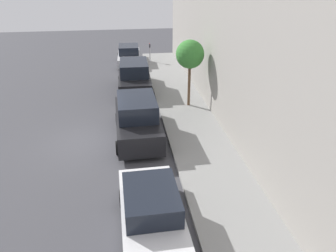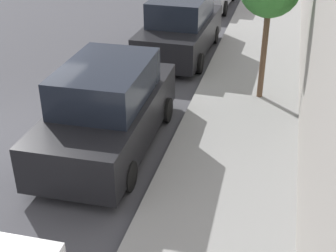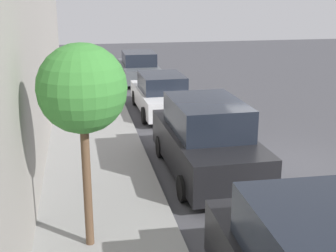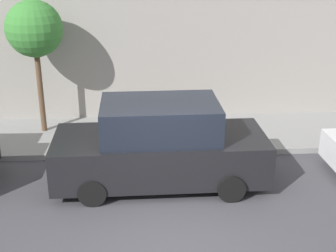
% 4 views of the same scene
% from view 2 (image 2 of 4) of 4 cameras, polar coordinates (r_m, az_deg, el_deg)
% --- Properties ---
extents(ground_plane, '(60.00, 60.00, 0.00)m').
position_cam_2_polar(ground_plane, '(11.62, -17.10, -1.20)').
color(ground_plane, '#424247').
extents(sidewalk, '(2.79, 32.00, 0.15)m').
position_cam_2_polar(sidewalk, '(10.12, 7.56, -4.29)').
color(sidewalk, gray).
rests_on(sidewalk, ground_plane).
extents(parked_suv_third, '(2.08, 4.83, 1.98)m').
position_cam_2_polar(parked_suv_third, '(10.37, -7.33, 2.05)').
color(parked_suv_third, black).
rests_on(parked_suv_third, ground_plane).
extents(parked_suv_fourth, '(2.08, 4.84, 1.98)m').
position_cam_2_polar(parked_suv_fourth, '(16.00, 1.55, 11.88)').
color(parked_suv_fourth, black).
rests_on(parked_suv_fourth, ground_plane).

